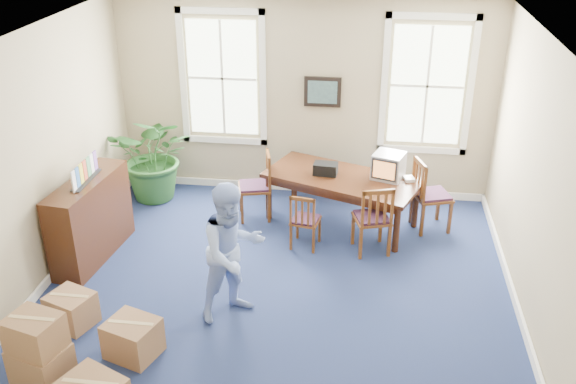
# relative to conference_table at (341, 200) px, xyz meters

# --- Properties ---
(floor) EXTENTS (6.50, 6.50, 0.00)m
(floor) POSITION_rel_conference_table_xyz_m (-0.70, -2.20, -0.39)
(floor) COLOR navy
(floor) RESTS_ON ground
(ceiling) EXTENTS (6.50, 6.50, 0.00)m
(ceiling) POSITION_rel_conference_table_xyz_m (-0.70, -2.20, 2.81)
(ceiling) COLOR white
(ceiling) RESTS_ON ground
(wall_back) EXTENTS (6.50, 0.00, 6.50)m
(wall_back) POSITION_rel_conference_table_xyz_m (-0.70, 1.05, 1.21)
(wall_back) COLOR tan
(wall_back) RESTS_ON ground
(wall_left) EXTENTS (0.00, 6.50, 6.50)m
(wall_left) POSITION_rel_conference_table_xyz_m (-3.70, -2.20, 1.21)
(wall_left) COLOR tan
(wall_left) RESTS_ON ground
(wall_right) EXTENTS (0.00, 6.50, 6.50)m
(wall_right) POSITION_rel_conference_table_xyz_m (2.30, -2.20, 1.21)
(wall_right) COLOR tan
(wall_right) RESTS_ON ground
(baseboard_back) EXTENTS (6.00, 0.04, 0.12)m
(baseboard_back) POSITION_rel_conference_table_xyz_m (-0.70, 1.02, -0.33)
(baseboard_back) COLOR white
(baseboard_back) RESTS_ON ground
(baseboard_left) EXTENTS (0.04, 6.50, 0.12)m
(baseboard_left) POSITION_rel_conference_table_xyz_m (-3.67, -2.20, -0.33)
(baseboard_left) COLOR white
(baseboard_left) RESTS_ON ground
(baseboard_right) EXTENTS (0.04, 6.50, 0.12)m
(baseboard_right) POSITION_rel_conference_table_xyz_m (2.27, -2.20, -0.33)
(baseboard_right) COLOR white
(baseboard_right) RESTS_ON ground
(window_left) EXTENTS (1.40, 0.12, 2.20)m
(window_left) POSITION_rel_conference_table_xyz_m (-2.00, 1.03, 1.51)
(window_left) COLOR white
(window_left) RESTS_ON ground
(window_right) EXTENTS (1.40, 0.12, 2.20)m
(window_right) POSITION_rel_conference_table_xyz_m (1.20, 1.03, 1.51)
(window_right) COLOR white
(window_right) RESTS_ON ground
(wall_picture) EXTENTS (0.58, 0.06, 0.48)m
(wall_picture) POSITION_rel_conference_table_xyz_m (-0.40, 1.00, 1.36)
(wall_picture) COLOR black
(wall_picture) RESTS_ON ground
(conference_table) EXTENTS (2.48, 1.77, 0.77)m
(conference_table) POSITION_rel_conference_table_xyz_m (0.00, 0.00, 0.00)
(conference_table) COLOR #3E1E0F
(conference_table) RESTS_ON ground
(crt_tv) EXTENTS (0.55, 0.57, 0.38)m
(crt_tv) POSITION_rel_conference_table_xyz_m (0.67, 0.05, 0.58)
(crt_tv) COLOR #B7B7BC
(crt_tv) RESTS_ON conference_table
(game_console) EXTENTS (0.18, 0.21, 0.04)m
(game_console) POSITION_rel_conference_table_xyz_m (0.98, 0.00, 0.41)
(game_console) COLOR white
(game_console) RESTS_ON conference_table
(equipment_bag) EXTENTS (0.37, 0.26, 0.18)m
(equipment_bag) POSITION_rel_conference_table_xyz_m (-0.26, 0.05, 0.47)
(equipment_bag) COLOR black
(equipment_bag) RESTS_ON conference_table
(chair_near_left) EXTENTS (0.44, 0.44, 0.85)m
(chair_near_left) POSITION_rel_conference_table_xyz_m (-0.46, -0.77, 0.04)
(chair_near_left) COLOR brown
(chair_near_left) RESTS_ON ground
(chair_near_right) EXTENTS (0.59, 0.59, 1.05)m
(chair_near_right) POSITION_rel_conference_table_xyz_m (0.46, -0.77, 0.14)
(chair_near_right) COLOR brown
(chair_near_right) RESTS_ON ground
(chair_end_left) EXTENTS (0.58, 0.58, 1.06)m
(chair_end_left) POSITION_rel_conference_table_xyz_m (-1.34, 0.00, 0.14)
(chair_end_left) COLOR brown
(chair_end_left) RESTS_ON ground
(chair_end_right) EXTENTS (0.63, 0.63, 1.11)m
(chair_end_right) POSITION_rel_conference_table_xyz_m (1.34, 0.00, 0.17)
(chair_end_right) COLOR brown
(chair_end_right) RESTS_ON ground
(man) EXTENTS (1.06, 1.04, 1.72)m
(man) POSITION_rel_conference_table_xyz_m (-1.14, -2.46, 0.47)
(man) COLOR #8EA9EA
(man) RESTS_ON ground
(credenza) EXTENTS (0.61, 1.58, 1.21)m
(credenza) POSITION_rel_conference_table_xyz_m (-3.34, -1.42, 0.22)
(credenza) COLOR #3E1E0F
(credenza) RESTS_ON ground
(brochure_rack) EXTENTS (0.38, 0.68, 0.31)m
(brochure_rack) POSITION_rel_conference_table_xyz_m (-3.32, -1.42, 0.98)
(brochure_rack) COLOR #99999E
(brochure_rack) RESTS_ON credenza
(potted_plant) EXTENTS (1.33, 1.16, 1.48)m
(potted_plant) POSITION_rel_conference_table_xyz_m (-3.03, 0.46, 0.36)
(potted_plant) COLOR #265924
(potted_plant) RESTS_ON ground
(cardboard_boxes) EXTENTS (1.89, 1.89, 0.85)m
(cardboard_boxes) POSITION_rel_conference_table_xyz_m (-2.67, -3.77, 0.04)
(cardboard_boxes) COLOR #9A6D47
(cardboard_boxes) RESTS_ON ground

